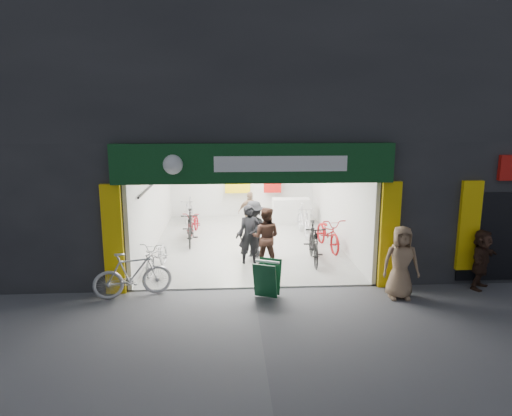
{
  "coord_description": "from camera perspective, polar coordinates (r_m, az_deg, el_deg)",
  "views": [
    {
      "loc": [
        -0.6,
        -10.39,
        4.13
      ],
      "look_at": [
        0.15,
        1.5,
        1.69
      ],
      "focal_mm": 32.0,
      "sensor_mm": 36.0,
      "label": 1
    }
  ],
  "objects": [
    {
      "name": "ground",
      "position": [
        11.19,
        -0.28,
        -10.05
      ],
      "size": [
        60.0,
        60.0,
        0.0
      ],
      "primitive_type": "plane",
      "color": "#56565B",
      "rests_on": "ground"
    },
    {
      "name": "bike_right_mid",
      "position": [
        14.34,
        9.0,
        -3.1
      ],
      "size": [
        0.92,
        2.06,
        1.05
      ],
      "primitive_type": "imported",
      "rotation": [
        0.0,
        0.0,
        0.12
      ],
      "color": "#9C0E10",
      "rests_on": "ground"
    },
    {
      "name": "bike_right_back",
      "position": [
        15.78,
        5.96,
        -1.53
      ],
      "size": [
        0.62,
        1.89,
        1.12
      ],
      "primitive_type": "imported",
      "rotation": [
        0.0,
        0.0,
        0.05
      ],
      "color": "silver",
      "rests_on": "ground"
    },
    {
      "name": "building",
      "position": [
        15.45,
        2.04,
        12.28
      ],
      "size": [
        17.0,
        10.27,
        8.0
      ],
      "color": "#232326",
      "rests_on": "ground"
    },
    {
      "name": "bike_left_midback",
      "position": [
        16.05,
        -7.81,
        -1.85
      ],
      "size": [
        0.75,
        1.67,
        0.85
      ],
      "primitive_type": "imported",
      "rotation": [
        0.0,
        0.0,
        -0.12
      ],
      "color": "maroon",
      "rests_on": "ground"
    },
    {
      "name": "bike_left_midfront",
      "position": [
        14.82,
        -8.25,
        -2.45
      ],
      "size": [
        0.63,
        1.89,
        1.12
      ],
      "primitive_type": "imported",
      "rotation": [
        0.0,
        0.0,
        0.05
      ],
      "color": "black",
      "rests_on": "ground"
    },
    {
      "name": "sandwich_board",
      "position": [
        10.58,
        1.42,
        -8.69
      ],
      "size": [
        0.71,
        0.72,
        0.84
      ],
      "rotation": [
        0.0,
        0.0,
        -0.4
      ],
      "color": "#0F3F22",
      "rests_on": "ground"
    },
    {
      "name": "customer_d",
      "position": [
        16.07,
        -0.7,
        -0.56
      ],
      "size": [
        0.92,
        0.52,
        1.49
      ],
      "primitive_type": "imported",
      "rotation": [
        0.0,
        0.0,
        2.95
      ],
      "color": "#84654D",
      "rests_on": "ground"
    },
    {
      "name": "parked_bike",
      "position": [
        10.93,
        -15.16,
        -8.02
      ],
      "size": [
        1.85,
        0.99,
        1.07
      ],
      "primitive_type": "imported",
      "rotation": [
        0.0,
        0.0,
        1.86
      ],
      "color": "#AFAFB4",
      "rests_on": "ground"
    },
    {
      "name": "bike_left_front",
      "position": [
        12.5,
        -12.25,
        -5.82
      ],
      "size": [
        0.85,
        1.76,
        0.89
      ],
      "primitive_type": "imported",
      "rotation": [
        0.0,
        0.0,
        -0.16
      ],
      "color": "#A4A4A9",
      "rests_on": "ground"
    },
    {
      "name": "customer_b",
      "position": [
        12.53,
        1.2,
        -3.65
      ],
      "size": [
        0.95,
        0.83,
        1.67
      ],
      "primitive_type": "imported",
      "rotation": [
        0.0,
        0.0,
        2.87
      ],
      "color": "#372019",
      "rests_on": "ground"
    },
    {
      "name": "customer_a",
      "position": [
        12.67,
        -0.8,
        -3.42
      ],
      "size": [
        0.65,
        0.46,
        1.69
      ],
      "primitive_type": "imported",
      "rotation": [
        0.0,
        0.0,
        0.09
      ],
      "color": "black",
      "rests_on": "ground"
    },
    {
      "name": "bike_left_back",
      "position": [
        17.82,
        -8.39,
        -0.3
      ],
      "size": [
        0.59,
        1.66,
        0.98
      ],
      "primitive_type": "imported",
      "rotation": [
        0.0,
        0.0,
        -0.08
      ],
      "color": "#A4A3A7",
      "rests_on": "ground"
    },
    {
      "name": "bike_right_front",
      "position": [
        12.97,
        7.22,
        -4.37
      ],
      "size": [
        0.68,
        1.97,
        1.16
      ],
      "primitive_type": "imported",
      "rotation": [
        0.0,
        0.0,
        -0.07
      ],
      "color": "black",
      "rests_on": "ground"
    },
    {
      "name": "pedestrian_near",
      "position": [
        10.9,
        17.66,
        -6.5
      ],
      "size": [
        0.86,
        0.6,
        1.69
      ],
      "primitive_type": "imported",
      "rotation": [
        0.0,
        0.0,
        -0.07
      ],
      "color": "#8E6F52",
      "rests_on": "ground"
    },
    {
      "name": "customer_c",
      "position": [
        13.26,
        -0.29,
        -2.73
      ],
      "size": [
        1.26,
        1.03,
        1.7
      ],
      "primitive_type": "imported",
      "rotation": [
        0.0,
        0.0,
        -0.44
      ],
      "color": "black",
      "rests_on": "ground"
    },
    {
      "name": "pedestrian_far",
      "position": [
        12.25,
        26.34,
        -5.76
      ],
      "size": [
        1.26,
        1.27,
        1.46
      ],
      "primitive_type": "imported",
      "rotation": [
        0.0,
        0.0,
        0.79
      ],
      "color": "#362118",
      "rests_on": "ground"
    }
  ]
}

